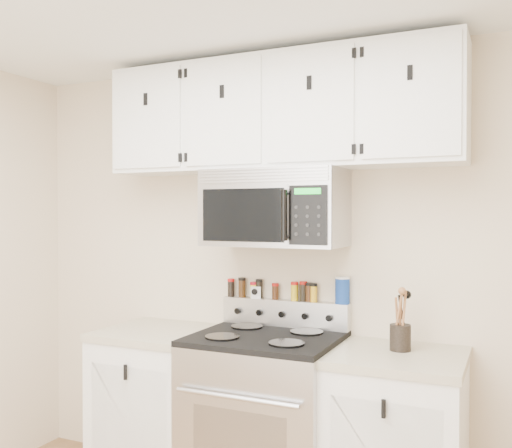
{
  "coord_description": "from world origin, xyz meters",
  "views": [
    {
      "loc": [
        1.21,
        -1.34,
        1.6
      ],
      "look_at": [
        -0.07,
        1.45,
        1.54
      ],
      "focal_mm": 40.0,
      "sensor_mm": 36.0,
      "label": 1
    }
  ],
  "objects_px": {
    "range": "(266,422)",
    "utensil_crock": "(400,335)",
    "microwave": "(275,208)",
    "salt_canister": "(342,290)"
  },
  "relations": [
    {
      "from": "range",
      "to": "utensil_crock",
      "type": "distance_m",
      "value": 0.86
    },
    {
      "from": "microwave",
      "to": "salt_canister",
      "type": "xyz_separation_m",
      "value": [
        0.34,
        0.16,
        -0.45
      ]
    },
    {
      "from": "microwave",
      "to": "salt_canister",
      "type": "height_order",
      "value": "microwave"
    },
    {
      "from": "utensil_crock",
      "to": "range",
      "type": "bearing_deg",
      "value": -173.37
    },
    {
      "from": "microwave",
      "to": "utensil_crock",
      "type": "distance_m",
      "value": 0.94
    },
    {
      "from": "range",
      "to": "utensil_crock",
      "type": "height_order",
      "value": "utensil_crock"
    },
    {
      "from": "range",
      "to": "microwave",
      "type": "xyz_separation_m",
      "value": [
        0.0,
        0.13,
        1.14
      ]
    },
    {
      "from": "range",
      "to": "salt_canister",
      "type": "distance_m",
      "value": 0.82
    },
    {
      "from": "microwave",
      "to": "range",
      "type": "bearing_deg",
      "value": -90.23
    },
    {
      "from": "utensil_crock",
      "to": "salt_canister",
      "type": "height_order",
      "value": "salt_canister"
    }
  ]
}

